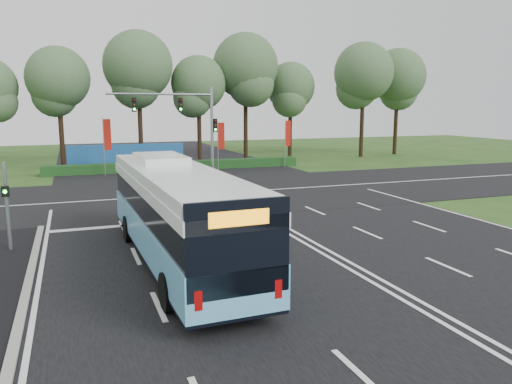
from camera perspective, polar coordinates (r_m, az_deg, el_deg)
ground at (r=20.80m, az=4.87°, el=-5.56°), size 120.00×120.00×0.00m
road_main at (r=20.80m, az=4.87°, el=-5.51°), size 20.00×120.00×0.04m
road_cross at (r=31.81m, az=-4.36°, el=-0.15°), size 120.00×14.00×0.05m
kerb_strip at (r=16.14m, az=-24.87°, el=-10.82°), size 0.25×18.00×0.12m
city_bus at (r=17.55m, az=-9.01°, el=-2.40°), size 3.02×12.70×3.62m
pedestrian_signal at (r=21.03m, az=-26.61°, el=-1.16°), size 0.30×0.42×3.44m
banner_flag_left at (r=41.40m, az=-16.72°, el=5.91°), size 0.64×0.30×4.61m
banner_flag_mid at (r=42.55m, az=-4.09°, el=6.08°), size 0.63×0.09×4.23m
banner_flag_right at (r=45.81m, az=3.60°, el=6.40°), size 0.62×0.20×4.30m
traffic_light_gantry at (r=39.63m, az=-7.60°, el=8.49°), size 8.41×0.28×7.00m
hedge at (r=43.79m, az=-8.91°, el=2.97°), size 22.00×1.20×0.80m
blue_hoarding at (r=45.57m, az=-14.51°, el=3.93°), size 10.00×0.30×2.20m
eucalyptus_row at (r=51.23m, az=-4.53°, el=13.15°), size 53.32×9.16×12.91m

